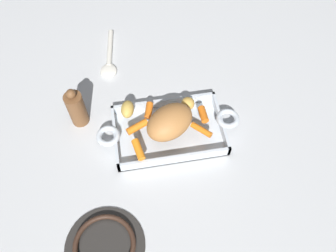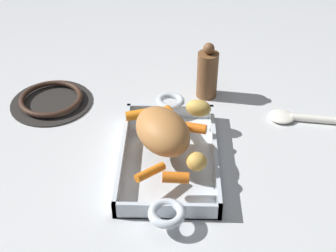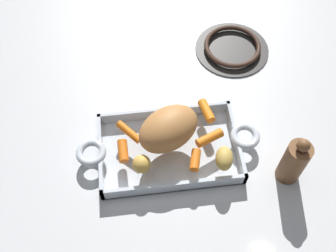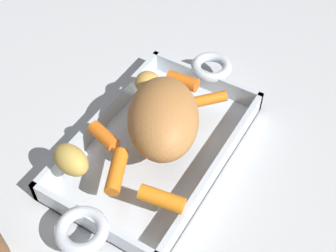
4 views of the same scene
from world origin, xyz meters
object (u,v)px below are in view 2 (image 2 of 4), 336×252
at_px(baby_carrot_center_left, 139,114).
at_px(potato_whole, 198,108).
at_px(serving_spoon, 302,118).
at_px(baby_carrot_southeast, 176,177).
at_px(baby_carrot_northwest, 150,172).
at_px(baby_carrot_long, 172,116).
at_px(potato_golden_large, 197,161).
at_px(stove_burner_rear, 51,100).
at_px(baby_carrot_center_right, 195,128).
at_px(pork_roast, 163,131).
at_px(roasting_dish, 169,157).
at_px(pepper_mill, 207,73).

height_order(baby_carrot_center_left, potato_whole, potato_whole).
bearing_deg(serving_spoon, baby_carrot_southeast, 47.68).
xyz_separation_m(baby_carrot_northwest, baby_carrot_long, (0.18, -0.04, 0.00)).
distance_m(potato_golden_large, stove_burner_rear, 0.45).
xyz_separation_m(baby_carrot_center_right, baby_carrot_southeast, (-0.15, 0.04, 0.00)).
height_order(baby_carrot_long, serving_spoon, baby_carrot_long).
distance_m(baby_carrot_northwest, stove_burner_rear, 0.40).
height_order(baby_carrot_northwest, serving_spoon, baby_carrot_northwest).
xyz_separation_m(baby_carrot_long, baby_carrot_center_left, (0.01, 0.07, 0.00)).
relative_size(pork_roast, potato_golden_large, 3.48).
xyz_separation_m(roasting_dish, serving_spoon, (0.15, -0.32, -0.01)).
bearing_deg(stove_burner_rear, baby_carrot_center_left, -116.81).
bearing_deg(baby_carrot_southeast, serving_spoon, -49.43).
bearing_deg(stove_burner_rear, baby_carrot_long, -111.89).
height_order(potato_whole, pepper_mill, pepper_mill).
bearing_deg(baby_carrot_center_left, potato_golden_large, -142.76).
bearing_deg(baby_carrot_southeast, baby_carrot_center_left, 22.56).
bearing_deg(baby_carrot_long, pork_roast, 168.96).
height_order(baby_carrot_southeast, baby_carrot_center_left, same).
height_order(baby_carrot_center_right, potato_golden_large, potato_golden_large).
bearing_deg(potato_whole, baby_carrot_long, 109.32).
bearing_deg(baby_carrot_southeast, pork_roast, 14.86).
xyz_separation_m(roasting_dish, baby_carrot_northwest, (-0.09, 0.03, 0.04)).
bearing_deg(baby_carrot_northwest, potato_whole, -26.17).
relative_size(potato_whole, serving_spoon, 0.26).
bearing_deg(potato_golden_large, stove_burner_rear, 51.74).
bearing_deg(baby_carrot_center_right, pork_roast, 126.35).
bearing_deg(roasting_dish, baby_carrot_center_left, 35.31).
distance_m(pork_roast, baby_carrot_northwest, 0.10).
distance_m(roasting_dish, baby_carrot_center_left, 0.13).
xyz_separation_m(potato_golden_large, stove_burner_rear, (0.28, 0.35, -0.05)).
distance_m(baby_carrot_southeast, potato_golden_large, 0.06).
bearing_deg(baby_carrot_southeast, roasting_dish, 8.21).
bearing_deg(baby_carrot_center_left, pork_roast, -150.01).
height_order(baby_carrot_northwest, pepper_mill, pepper_mill).
distance_m(pork_roast, baby_carrot_southeast, 0.11).
bearing_deg(potato_golden_large, baby_carrot_southeast, 133.40).
xyz_separation_m(baby_carrot_southeast, stove_burner_rear, (0.32, 0.31, -0.04)).
distance_m(pork_roast, serving_spoon, 0.37).
bearing_deg(pepper_mill, roasting_dish, 160.62).
distance_m(potato_whole, pepper_mill, 0.15).
bearing_deg(potato_whole, potato_golden_large, 177.14).
bearing_deg(serving_spoon, potato_whole, 16.35).
relative_size(pork_roast, baby_carrot_center_right, 2.96).
height_order(potato_golden_large, pepper_mill, pepper_mill).
bearing_deg(baby_carrot_southeast, baby_carrot_center_right, -14.80).
bearing_deg(baby_carrot_center_left, baby_carrot_center_right, -110.46).
bearing_deg(potato_golden_large, roasting_dish, 39.89).
relative_size(roasting_dish, baby_carrot_northwest, 6.39).
height_order(baby_carrot_center_left, pepper_mill, pepper_mill).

